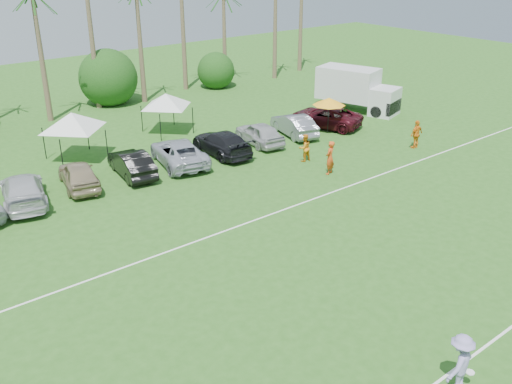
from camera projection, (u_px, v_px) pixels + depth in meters
field_lines at (313, 289)px, 21.87m from camera, size 80.00×12.10×0.01m
palm_tree_5 at (19, 1)px, 39.88m from camera, size 2.40×2.40×9.90m
palm_tree_8 at (179, 3)px, 47.68m from camera, size 2.40×2.40×8.90m
bush_tree_2 at (103, 80)px, 46.68m from camera, size 4.00×4.00×4.00m
bush_tree_3 at (205, 64)px, 52.41m from camera, size 4.00×4.00×4.00m
sideline_player_a at (330, 158)px, 32.30m from camera, size 0.83×0.70×1.95m
sideline_player_b at (304, 148)px, 34.23m from camera, size 0.88×0.72×1.69m
sideline_player_c at (416, 134)px, 36.38m from camera, size 1.08×0.45×1.84m
box_truck at (357, 88)px, 44.22m from camera, size 4.10×6.72×3.25m
canopy_tent_left at (71, 113)px, 33.52m from camera, size 4.29×4.29×3.48m
canopy_tent_right at (166, 94)px, 38.61m from camera, size 3.96×3.96×3.21m
market_umbrella at (329, 101)px, 38.67m from camera, size 2.24×2.24×2.50m
frisbee_player at (460, 363)px, 16.61m from camera, size 1.33×0.88×1.93m
parked_car_3 at (23, 190)px, 28.72m from camera, size 3.17×5.36×1.46m
parked_car_4 at (79, 175)px, 30.60m from camera, size 2.56×4.54×1.46m
parked_car_5 at (132, 163)px, 32.17m from camera, size 2.14×4.59×1.46m
parked_car_6 at (179, 152)px, 33.81m from camera, size 3.54×5.65×1.46m
parked_car_7 at (222, 143)px, 35.44m from camera, size 2.48×5.18×1.46m
parked_car_8 at (259, 133)px, 37.18m from camera, size 2.33×4.48×1.46m
parked_car_9 at (294, 125)px, 38.89m from camera, size 2.57×4.66×1.46m
parked_car_10 at (325, 117)px, 40.65m from camera, size 4.09×5.75×1.46m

